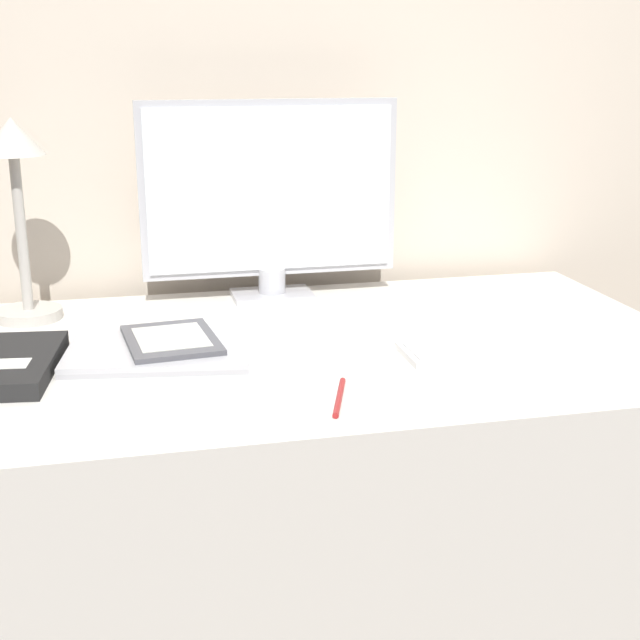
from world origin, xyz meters
name	(u,v)px	position (x,y,z in m)	size (l,w,h in m)	color
wall_back	(279,56)	(0.00, 0.58, 1.20)	(3.60, 0.05, 2.40)	beige
desk	(331,524)	(0.00, 0.11, 0.36)	(1.27, 0.79, 0.72)	silver
monitor	(270,198)	(-0.05, 0.42, 0.93)	(0.52, 0.11, 0.40)	#B7B7BC
keyboard	(480,350)	(0.23, -0.01, 0.73)	(0.26, 0.11, 0.01)	silver
laptop	(159,350)	(-0.30, 0.10, 0.73)	(0.33, 0.27, 0.02)	#A3A3A8
ereader	(171,340)	(-0.28, 0.11, 0.74)	(0.17, 0.21, 0.01)	#4C4C51
desk_lamp	(17,188)	(-0.53, 0.37, 0.97)	(0.12, 0.12, 0.38)	#BCB7AD
notebook	(3,365)	(-0.54, 0.07, 0.73)	(0.19, 0.28, 0.03)	black
pen	(339,397)	(-0.06, -0.17, 0.72)	(0.05, 0.14, 0.01)	maroon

